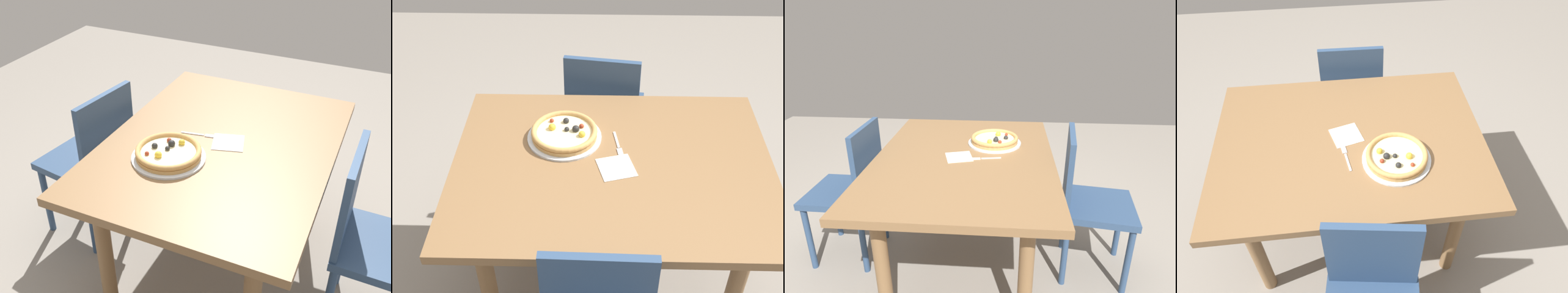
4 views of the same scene
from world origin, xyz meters
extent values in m
plane|color=gray|center=(0.00, 0.00, 0.00)|extent=(6.00, 6.00, 0.00)
cube|color=olive|center=(0.00, 0.00, 0.73)|extent=(1.32, 0.99, 0.04)
cylinder|color=olive|center=(-0.50, -0.34, 0.36)|extent=(0.07, 0.07, 0.71)
cylinder|color=olive|center=(0.50, -0.34, 0.36)|extent=(0.07, 0.07, 0.71)
cylinder|color=olive|center=(-0.50, 0.34, 0.36)|extent=(0.07, 0.07, 0.71)
cylinder|color=olive|center=(0.50, 0.34, 0.36)|extent=(0.07, 0.07, 0.71)
cube|color=navy|center=(0.05, -0.59, 0.68)|extent=(0.38, 0.08, 0.42)
cylinder|color=navy|center=(-0.11, 0.95, 0.22)|extent=(0.04, 0.04, 0.43)
cylinder|color=navy|center=(0.23, 0.94, 0.22)|extent=(0.04, 0.04, 0.43)
cylinder|color=navy|center=(-0.12, 0.61, 0.22)|extent=(0.04, 0.04, 0.43)
cylinder|color=navy|center=(0.22, 0.60, 0.22)|extent=(0.04, 0.04, 0.43)
cube|color=navy|center=(0.06, 0.78, 0.45)|extent=(0.41, 0.41, 0.04)
cube|color=navy|center=(0.05, 0.59, 0.68)|extent=(0.38, 0.04, 0.42)
cylinder|color=silver|center=(0.21, -0.16, 0.76)|extent=(0.32, 0.32, 0.01)
cylinder|color=tan|center=(0.21, -0.16, 0.77)|extent=(0.28, 0.28, 0.02)
cylinder|color=beige|center=(0.21, -0.16, 0.78)|extent=(0.25, 0.25, 0.01)
torus|color=tan|center=(0.21, -0.16, 0.79)|extent=(0.29, 0.29, 0.02)
sphere|color=maroon|center=(0.27, -0.23, 0.79)|extent=(0.02, 0.02, 0.02)
sphere|color=#262626|center=(0.16, -0.17, 0.80)|extent=(0.03, 0.03, 0.03)
sphere|color=#262626|center=(0.20, -0.17, 0.79)|extent=(0.02, 0.02, 0.02)
sphere|color=gold|center=(0.26, -0.18, 0.80)|extent=(0.03, 0.03, 0.03)
sphere|color=#262626|center=(0.20, -0.23, 0.79)|extent=(0.03, 0.03, 0.03)
sphere|color=maroon|center=(0.13, -0.19, 0.79)|extent=(0.02, 0.02, 0.02)
sphere|color=gold|center=(0.13, -0.13, 0.79)|extent=(0.03, 0.03, 0.03)
cube|color=silver|center=(-0.02, -0.15, 0.75)|extent=(0.03, 0.11, 0.00)
cube|color=silver|center=(-0.03, -0.07, 0.75)|extent=(0.03, 0.05, 0.00)
cube|color=white|center=(-0.01, 0.03, 0.75)|extent=(0.17, 0.17, 0.00)
camera|label=1|loc=(1.67, 0.63, 1.88)|focal=42.82mm
camera|label=2|loc=(0.07, 1.57, 2.14)|focal=46.86mm
camera|label=3|loc=(-1.74, -0.22, 1.52)|focal=31.39mm
camera|label=4|loc=(-0.04, -1.32, 2.06)|focal=34.75mm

